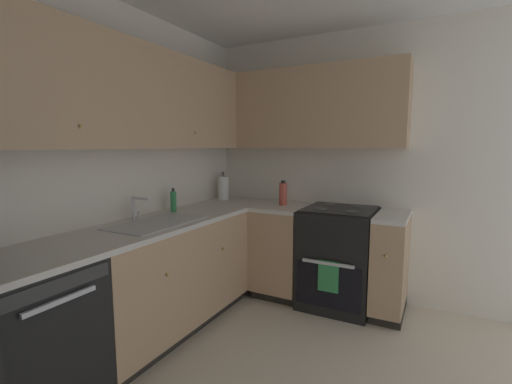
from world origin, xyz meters
name	(u,v)px	position (x,y,z in m)	size (l,w,h in m)	color
wall_back	(86,174)	(0.00, 1.52, 1.25)	(3.63, 0.05, 2.50)	silver
wall_right	(362,167)	(1.79, 0.00, 1.25)	(0.05, 3.09, 2.50)	silver
dishwasher	(27,344)	(-0.65, 1.19, 0.42)	(0.60, 0.63, 0.85)	black
lower_cabinets_back	(166,277)	(0.41, 1.20, 0.43)	(1.51, 0.62, 0.85)	tan
countertop_back	(165,222)	(0.41, 1.19, 0.86)	(2.72, 0.60, 0.04)	beige
lower_cabinets_right	(318,256)	(1.47, 0.31, 0.43)	(0.62, 1.34, 0.85)	tan
countertop_right	(319,210)	(1.47, 0.31, 0.86)	(0.60, 1.34, 0.03)	beige
oven_range	(339,256)	(1.48, 0.12, 0.45)	(0.68, 0.62, 1.03)	black
upper_cabinets_back	(130,97)	(0.25, 1.33, 1.79)	(2.40, 0.34, 0.73)	tan
upper_cabinets_right	(301,109)	(1.61, 0.55, 1.79)	(0.32, 1.89, 0.73)	tan
sink	(157,229)	(0.29, 1.16, 0.84)	(0.70, 0.40, 0.10)	#B7B7BC
faucet	(136,206)	(0.30, 1.37, 0.99)	(0.07, 0.16, 0.18)	silver
soap_bottle	(173,201)	(0.72, 1.37, 0.97)	(0.05, 0.05, 0.20)	#338C4C
paper_towel_roll	(223,188)	(1.48, 1.35, 1.01)	(0.11, 0.11, 0.31)	white
oil_bottle	(283,194)	(1.47, 0.67, 0.99)	(0.08, 0.08, 0.24)	#BF4C3F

